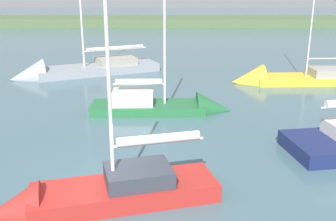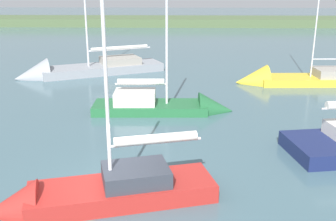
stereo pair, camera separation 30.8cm
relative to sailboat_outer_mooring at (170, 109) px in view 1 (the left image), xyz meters
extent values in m
plane|color=#42606B|center=(1.63, 8.45, -0.16)|extent=(200.00, 200.00, 0.00)
cube|color=#4C603D|center=(1.63, -44.47, -0.16)|extent=(180.00, 8.00, 2.40)
cube|color=#236638|center=(1.12, 0.03, -0.12)|extent=(5.80, 2.10, 0.81)
cone|color=#236638|center=(-2.23, -0.07, -0.12)|extent=(1.79, 1.98, 1.93)
cube|color=silver|center=(1.89, 0.06, 0.61)|extent=(2.09, 1.61, 0.65)
cylinder|color=silver|center=(0.28, 0.01, 3.28)|extent=(0.12, 0.12, 6.00)
cylinder|color=silver|center=(1.57, 0.05, 1.30)|extent=(2.59, 0.18, 0.10)
cylinder|color=silver|center=(1.57, 0.05, 1.42)|extent=(2.34, 0.37, 0.30)
cube|color=gold|center=(-9.51, -6.33, -0.06)|extent=(7.90, 2.62, 0.72)
cone|color=gold|center=(-5.05, -6.13, -0.06)|extent=(2.14, 2.35, 2.26)
cube|color=gray|center=(-10.38, -6.38, 0.57)|extent=(2.45, 2.02, 0.53)
cylinder|color=silver|center=(-8.92, -6.31, 4.80)|extent=(0.09, 0.09, 9.00)
cylinder|color=silver|center=(-10.74, -6.39, 1.45)|extent=(3.65, 0.24, 0.07)
cube|color=gray|center=(5.27, -9.17, -0.07)|extent=(8.93, 5.98, 0.98)
cone|color=gray|center=(9.77, -7.05, -0.07)|extent=(3.12, 3.24, 2.51)
cube|color=gray|center=(4.04, -9.75, 0.67)|extent=(3.32, 3.03, 0.49)
cylinder|color=silver|center=(4.04, -9.75, 1.49)|extent=(4.33, 2.12, 0.11)
cylinder|color=silver|center=(4.04, -9.75, 1.61)|extent=(3.95, 2.01, 0.22)
cube|color=#B22823|center=(1.34, 8.82, -0.10)|extent=(5.80, 3.13, 0.98)
cone|color=#B22823|center=(4.42, 9.67, -0.10)|extent=(1.95, 2.07, 1.72)
cube|color=#333842|center=(0.93, 8.70, 0.64)|extent=(2.27, 1.92, 0.50)
cylinder|color=silver|center=(1.66, 8.90, 3.24)|extent=(0.11, 0.11, 5.69)
cylinder|color=silver|center=(0.32, 8.54, 1.62)|extent=(2.69, 0.82, 0.09)
cylinder|color=silver|center=(0.32, 8.54, 1.74)|extent=(2.48, 0.93, 0.28)
camera|label=1|loc=(-0.04, 19.54, 6.12)|focal=42.88mm
camera|label=2|loc=(-0.35, 19.53, 6.12)|focal=42.88mm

